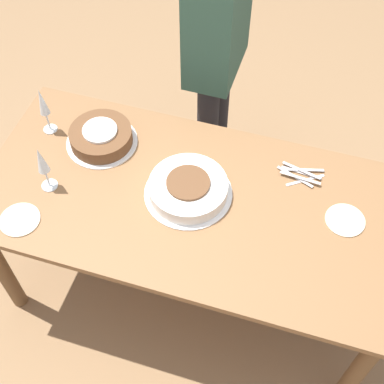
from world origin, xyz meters
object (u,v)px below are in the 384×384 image
cake_front_chocolate (101,137)px  person_cutting (217,36)px  wine_glass_near (42,162)px  cake_center_white (188,188)px  wine_glass_far (43,104)px

cake_front_chocolate → person_cutting: 0.71m
wine_glass_near → cake_center_white: bearing=-167.0°
cake_center_white → person_cutting: bearing=-82.8°
cake_center_white → wine_glass_near: size_ratio=1.57×
wine_glass_near → wine_glass_far: wine_glass_far is taller
cake_front_chocolate → wine_glass_far: 0.27m
person_cutting → cake_front_chocolate: bearing=-29.5°
person_cutting → cake_center_white: bearing=7.8°
cake_center_white → cake_front_chocolate: cake_front_chocolate is taller
wine_glass_far → cake_front_chocolate: bearing=179.4°
wine_glass_far → person_cutting: size_ratio=0.15×
wine_glass_near → person_cutting: 0.99m
wine_glass_near → person_cutting: size_ratio=0.15×
cake_center_white → person_cutting: 0.77m
wine_glass_near → person_cutting: bearing=-117.5°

